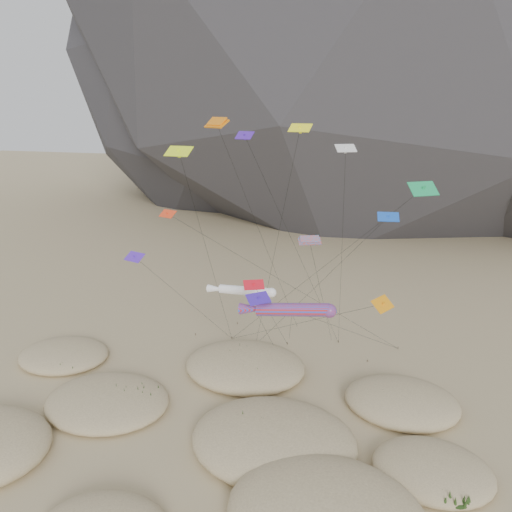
{
  "coord_description": "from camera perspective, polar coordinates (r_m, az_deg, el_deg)",
  "views": [
    {
      "loc": [
        13.92,
        -32.3,
        28.52
      ],
      "look_at": [
        0.77,
        12.0,
        14.67
      ],
      "focal_mm": 35.0,
      "sensor_mm": 36.0,
      "label": 1
    }
  ],
  "objects": [
    {
      "name": "multi_parafoil",
      "position": [
        43.94,
        6.21,
        1.51
      ],
      "size": [
        2.16,
        17.44,
        17.78
      ],
      "color": "#FD391A",
      "rests_on": "ground"
    },
    {
      "name": "rainbow_tube_kite",
      "position": [
        43.59,
        3.81,
        -6.14
      ],
      "size": [
        8.64,
        18.47,
        12.6
      ],
      "color": "red",
      "rests_on": "ground"
    },
    {
      "name": "kite_stakes",
      "position": [
        63.95,
        3.55,
        -9.68
      ],
      "size": [
        25.45,
        5.78,
        0.3
      ],
      "color": "#3F2D1E",
      "rests_on": "ground"
    },
    {
      "name": "ground",
      "position": [
        45.28,
        -5.7,
        -22.45
      ],
      "size": [
        500.0,
        500.0,
        0.0
      ],
      "primitive_type": "plane",
      "color": "#CCB789",
      "rests_on": "ground"
    },
    {
      "name": "white_tube_kite",
      "position": [
        50.07,
        -1.56,
        -3.98
      ],
      "size": [
        7.53,
        9.05,
        11.6
      ],
      "color": "white",
      "rests_on": "ground"
    },
    {
      "name": "delta_kites",
      "position": [
        45.34,
        3.16,
        4.05
      ],
      "size": [
        28.59,
        20.41,
        27.05
      ],
      "color": "#451CA7",
      "rests_on": "ground"
    },
    {
      "name": "orange_parafoil",
      "position": [
        51.34,
        -4.4,
        14.64
      ],
      "size": [
        7.61,
        14.27,
        27.56
      ],
      "color": "orange",
      "rests_on": "ground"
    },
    {
      "name": "dunes",
      "position": [
        47.37,
        -5.06,
        -19.33
      ],
      "size": [
        50.99,
        34.7,
        3.95
      ],
      "color": "#CCB789",
      "rests_on": "ground"
    },
    {
      "name": "dune_grass",
      "position": [
        47.26,
        -4.94,
        -19.24
      ],
      "size": [
        45.01,
        30.17,
        1.47
      ],
      "color": "black",
      "rests_on": "ground"
    }
  ]
}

